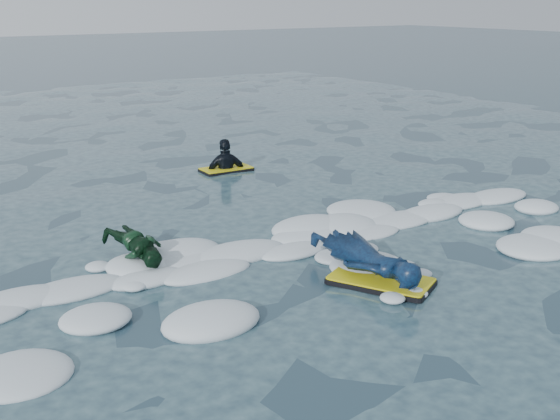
{
  "coord_description": "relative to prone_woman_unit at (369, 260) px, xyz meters",
  "views": [
    {
      "loc": [
        -4.02,
        -5.91,
        3.28
      ],
      "look_at": [
        1.03,
        1.6,
        0.53
      ],
      "focal_mm": 45.0,
      "sensor_mm": 36.0,
      "label": 1
    }
  ],
  "objects": [
    {
      "name": "foam_band",
      "position": [
        -1.29,
        0.98,
        -0.24
      ],
      "size": [
        12.0,
        3.1,
        0.3
      ],
      "primitive_type": null,
      "color": "silver",
      "rests_on": "ground"
    },
    {
      "name": "ground",
      "position": [
        -1.29,
        -0.06,
        -0.24
      ],
      "size": [
        120.0,
        120.0,
        0.0
      ],
      "primitive_type": "plane",
      "color": "#1B3B42",
      "rests_on": "ground"
    },
    {
      "name": "prone_child_unit",
      "position": [
        -2.12,
        1.97,
        -0.01
      ],
      "size": [
        0.57,
        1.18,
        0.45
      ],
      "rotation": [
        0.0,
        0.0,
        1.53
      ],
      "color": "black",
      "rests_on": "ground"
    },
    {
      "name": "waiting_rider_unit",
      "position": [
        1.31,
        5.77,
        -0.33
      ],
      "size": [
        1.02,
        0.6,
        1.5
      ],
      "rotation": [
        0.0,
        0.0,
        -0.04
      ],
      "color": "black",
      "rests_on": "ground"
    },
    {
      "name": "prone_woman_unit",
      "position": [
        0.0,
        0.0,
        0.0
      ],
      "size": [
        1.14,
        1.86,
        0.47
      ],
      "rotation": [
        0.0,
        0.0,
        2.05
      ],
      "color": "black",
      "rests_on": "ground"
    }
  ]
}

